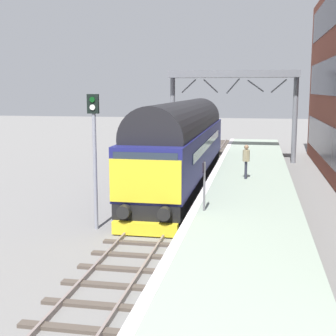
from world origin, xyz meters
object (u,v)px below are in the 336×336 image
Objects in this scene: diesel_locomotive at (183,143)px; waiting_passenger at (246,158)px; platform_number_sign at (204,178)px; signal_post_near at (94,148)px.

waiting_passenger is at bearing -29.30° from diesel_locomotive.
diesel_locomotive is 8.82m from platform_number_sign.
signal_post_near is at bearing 137.72° from waiting_passenger.
signal_post_near reaches higher than diesel_locomotive.
waiting_passenger is (5.45, 6.32, -1.15)m from signal_post_near.
waiting_passenger is (3.41, -1.91, -0.49)m from diesel_locomotive.
diesel_locomotive is 3.94m from waiting_passenger.
diesel_locomotive is 3.49× the size of signal_post_near.
waiting_passenger is at bearing 78.91° from platform_number_sign.
signal_post_near is at bearing 175.57° from platform_number_sign.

